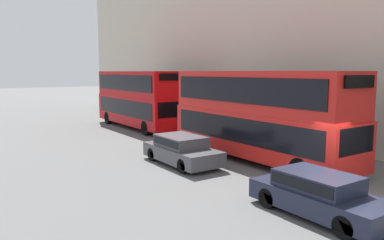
{
  "coord_description": "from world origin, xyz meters",
  "views": [
    {
      "loc": [
        -11.02,
        -7.49,
        4.32
      ],
      "look_at": [
        0.48,
        9.5,
        1.65
      ],
      "focal_mm": 35.0,
      "sensor_mm": 36.0,
      "label": 1
    }
  ],
  "objects_px": {
    "bus_second_in_queue": "(138,97)",
    "car_hatchback": "(182,149)",
    "bus_leading": "(257,112)",
    "car_dark_sedan": "(319,193)",
    "pedestrian": "(332,145)"
  },
  "relations": [
    {
      "from": "bus_leading",
      "to": "car_hatchback",
      "type": "distance_m",
      "value": 4.07
    },
    {
      "from": "bus_leading",
      "to": "car_dark_sedan",
      "type": "relative_size",
      "value": 2.45
    },
    {
      "from": "pedestrian",
      "to": "bus_second_in_queue",
      "type": "bearing_deg",
      "value": 99.94
    },
    {
      "from": "bus_second_in_queue",
      "to": "car_hatchback",
      "type": "relative_size",
      "value": 2.34
    },
    {
      "from": "car_dark_sedan",
      "to": "bus_second_in_queue",
      "type": "bearing_deg",
      "value": 79.94
    },
    {
      "from": "bus_leading",
      "to": "car_dark_sedan",
      "type": "xyz_separation_m",
      "value": [
        -3.4,
        -6.19,
        -1.69
      ]
    },
    {
      "from": "car_dark_sedan",
      "to": "car_hatchback",
      "type": "height_order",
      "value": "car_hatchback"
    },
    {
      "from": "car_dark_sedan",
      "to": "car_hatchback",
      "type": "relative_size",
      "value": 0.99
    },
    {
      "from": "pedestrian",
      "to": "car_hatchback",
      "type": "bearing_deg",
      "value": 148.01
    },
    {
      "from": "bus_second_in_queue",
      "to": "car_dark_sedan",
      "type": "distance_m",
      "value": 19.54
    },
    {
      "from": "car_hatchback",
      "to": "pedestrian",
      "type": "distance_m",
      "value": 7.17
    },
    {
      "from": "bus_leading",
      "to": "car_hatchback",
      "type": "xyz_separation_m",
      "value": [
        -3.4,
        1.47,
        -1.68
      ]
    },
    {
      "from": "car_hatchback",
      "to": "pedestrian",
      "type": "xyz_separation_m",
      "value": [
        6.08,
        -3.8,
        0.13
      ]
    },
    {
      "from": "car_dark_sedan",
      "to": "pedestrian",
      "type": "height_order",
      "value": "pedestrian"
    },
    {
      "from": "bus_second_in_queue",
      "to": "bus_leading",
      "type": "bearing_deg",
      "value": -90.0
    }
  ]
}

